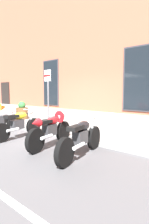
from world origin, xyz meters
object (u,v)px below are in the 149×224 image
motorcycle_white_sport (1,119)px  motorcycle_yellow_naked (19,124)px  motorcycle_red_sport (52,128)px  barrel_planter (22,112)px  motorcycle_black_naked (82,138)px  parking_sign (48,90)px

motorcycle_white_sport → motorcycle_yellow_naked: bearing=0.2°
motorcycle_red_sport → barrel_planter: size_ratio=2.08×
motorcycle_yellow_naked → motorcycle_red_sport: (1.63, 0.08, 0.08)m
motorcycle_black_naked → barrel_planter: 6.55m
parking_sign → barrel_planter: size_ratio=2.48×
parking_sign → barrel_planter: bearing=167.3°
barrel_planter → parking_sign: bearing=-12.7°
motorcycle_white_sport → barrel_planter: (-1.99, 2.26, -0.02)m
motorcycle_yellow_naked → barrel_planter: barrel_planter is taller
barrel_planter → motorcycle_yellow_naked: bearing=-34.5°
motorcycle_red_sport → motorcycle_black_naked: bearing=-5.7°
motorcycle_yellow_naked → barrel_planter: (-3.28, 2.26, 0.04)m
motorcycle_yellow_naked → motorcycle_red_sport: motorcycle_red_sport is taller
motorcycle_black_naked → parking_sign: (-3.16, 1.63, 1.19)m
motorcycle_white_sport → parking_sign: parking_sign is taller
motorcycle_black_naked → barrel_planter: bearing=159.4°
motorcycle_red_sport → parking_sign: 2.70m
motorcycle_white_sport → motorcycle_red_sport: motorcycle_red_sport is taller
motorcycle_black_naked → barrel_planter: size_ratio=2.23×
motorcycle_red_sport → motorcycle_white_sport: bearing=-178.5°
parking_sign → motorcycle_yellow_naked: bearing=-79.1°
motorcycle_white_sport → parking_sign: bearing=58.2°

